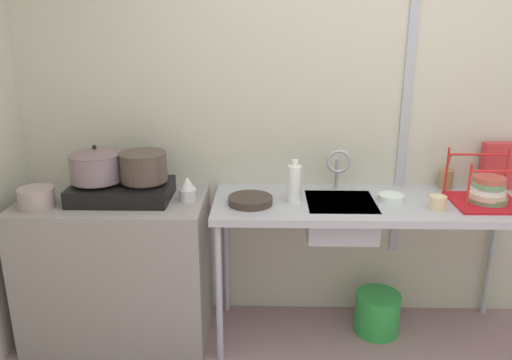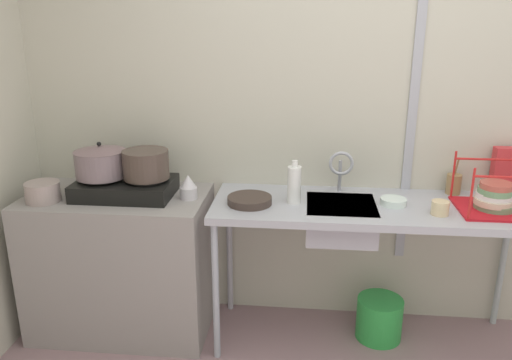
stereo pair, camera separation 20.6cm
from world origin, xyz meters
The scene contains 19 objects.
wall_back centered at (0.00, 1.54, 1.35)m, with size 4.81×0.10×2.70m, color beige.
wall_metal_strip centered at (0.19, 1.48, 1.48)m, with size 0.05×0.01×2.16m, color #A6AAB5.
counter_concrete centered at (-1.42, 1.21, 0.41)m, with size 1.00×0.56×0.83m, color gray.
counter_sink centered at (-0.02, 1.21, 0.77)m, with size 1.69×0.56×0.83m.
stove centered at (-1.36, 1.21, 0.87)m, with size 0.53×0.34×0.11m.
pot_on_left_burner centered at (-1.49, 1.21, 1.02)m, with size 0.28×0.28×0.20m.
pot_on_right_burner centered at (-1.24, 1.21, 1.01)m, with size 0.25×0.25×0.15m.
pot_beside_stove centered at (-1.77, 1.08, 0.88)m, with size 0.18×0.18×0.11m.
percolator centered at (-1.01, 1.20, 0.89)m, with size 0.09×0.09×0.13m.
sink_basin centered at (-0.19, 1.20, 0.74)m, with size 0.36×0.36×0.18m, color #A6AAB5.
faucet centered at (-0.19, 1.36, 0.99)m, with size 0.14×0.08×0.25m.
frying_pan centered at (-0.67, 1.15, 0.85)m, with size 0.24×0.24×0.04m, color #3A2E28.
dish_rack centered at (0.58, 1.18, 0.89)m, with size 0.35×0.34×0.27m.
cup_by_rack centered at (0.29, 1.10, 0.86)m, with size 0.09×0.09×0.07m, color beige.
small_bowl_on_drainboard centered at (0.08, 1.21, 0.84)m, with size 0.14×0.14×0.04m, color white.
bottle_by_sink centered at (-0.44, 1.19, 0.93)m, with size 0.07×0.07×0.23m.
cereal_box centered at (0.73, 1.44, 0.96)m, with size 0.19×0.07×0.27m, color #CC3439.
utensil_jar centered at (0.44, 1.43, 0.88)m, with size 0.08×0.08×0.21m.
bucket_on_floor centered at (0.07, 1.24, 0.12)m, with size 0.26×0.26×0.24m, color green.
Camera 2 is at (-0.38, -1.33, 1.76)m, focal length 35.40 mm.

